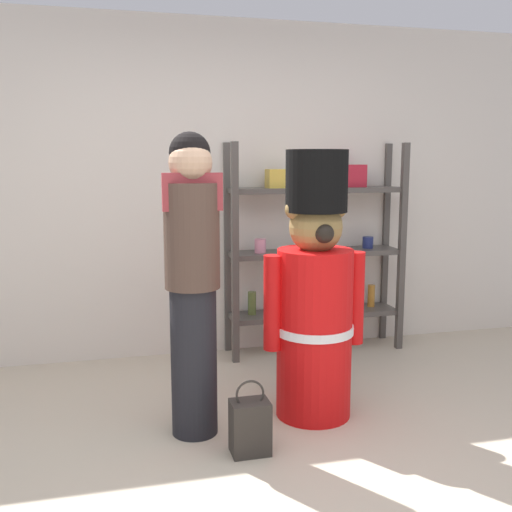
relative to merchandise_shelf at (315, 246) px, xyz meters
The scene contains 6 objects.
ground_plane 2.31m from the merchandise_shelf, 112.64° to the right, with size 6.40×6.40×0.00m, color beige.
back_wall 0.96m from the merchandise_shelf, 165.11° to the left, with size 6.40×0.12×2.60m, color silver.
merchandise_shelf is the anchor object (origin of this frame).
teddy_bear_guard 1.28m from the merchandise_shelf, 109.95° to the right, with size 0.63×0.47×1.60m.
person_shopper 1.72m from the merchandise_shelf, 132.84° to the right, with size 0.32×0.30×1.69m.
shopping_bag 1.96m from the merchandise_shelf, 120.34° to the right, with size 0.20×0.15×0.40m.
Camera 1 is at (-0.79, -2.46, 1.54)m, focal length 41.69 mm.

